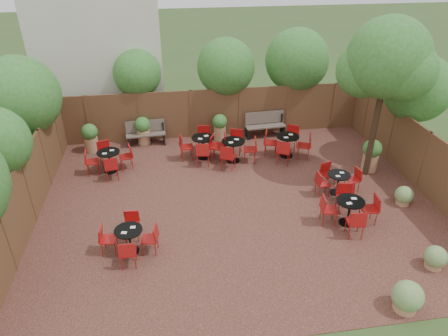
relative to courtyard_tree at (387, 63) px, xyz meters
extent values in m
plane|color=#354F23|center=(-4.71, -1.05, -3.88)|extent=(80.00, 80.00, 0.00)
cube|color=#341B15|center=(-4.71, -1.05, -3.87)|extent=(12.00, 10.00, 0.02)
cube|color=brown|center=(-4.71, 3.95, -2.88)|extent=(12.00, 0.08, 2.00)
cube|color=brown|center=(-10.71, -1.05, -2.88)|extent=(0.08, 10.00, 2.00)
cube|color=brown|center=(1.29, -1.05, -2.88)|extent=(0.08, 10.00, 2.00)
cube|color=beige|center=(-9.21, 6.95, 0.12)|extent=(5.00, 4.00, 8.00)
sphere|color=#2D6922|center=(-11.31, 1.95, -1.11)|extent=(2.58, 2.58, 2.58)
sphere|color=#2D6922|center=(-7.71, 4.65, -1.32)|extent=(1.86, 1.86, 1.86)
sphere|color=#2D6922|center=(-4.21, 4.55, -1.19)|extent=(2.31, 2.31, 2.31)
sphere|color=#2D6922|center=(-1.21, 4.75, -1.10)|extent=(2.61, 2.61, 2.61)
sphere|color=#2D6922|center=(1.89, 0.95, -1.19)|extent=(2.32, 2.32, 2.32)
cylinder|color=black|center=(0.01, 0.01, -1.74)|extent=(0.26, 0.26, 4.25)
sphere|color=#2D6922|center=(0.01, 0.01, 0.17)|extent=(2.48, 2.48, 2.48)
sphere|color=#2D6922|center=(-0.49, 0.41, -0.30)|extent=(1.74, 1.74, 1.74)
sphere|color=#2D6922|center=(0.41, -0.39, -0.13)|extent=(1.81, 1.81, 1.81)
cube|color=brown|center=(-7.56, 3.50, -3.43)|extent=(1.56, 0.58, 0.05)
cube|color=brown|center=(-7.56, 3.70, -3.15)|extent=(1.53, 0.23, 0.46)
cube|color=black|center=(-8.25, 3.50, -3.66)|extent=(0.10, 0.46, 0.41)
cube|color=black|center=(-6.87, 3.50, -3.66)|extent=(0.10, 0.46, 0.41)
cube|color=brown|center=(-2.73, 3.50, -3.40)|extent=(1.66, 0.61, 0.05)
cube|color=brown|center=(-2.73, 3.72, -3.10)|extent=(1.64, 0.24, 0.49)
cube|color=black|center=(-3.47, 3.50, -3.65)|extent=(0.10, 0.49, 0.44)
cube|color=black|center=(-1.99, 3.50, -3.65)|extent=(0.10, 0.49, 0.44)
cylinder|color=black|center=(-1.47, -1.01, -3.85)|extent=(0.41, 0.41, 0.03)
cylinder|color=black|center=(-1.47, -1.01, -3.52)|extent=(0.05, 0.05, 0.66)
cylinder|color=black|center=(-1.47, -1.01, -3.18)|extent=(0.71, 0.71, 0.03)
cube|color=white|center=(-1.36, -0.94, -3.16)|extent=(0.15, 0.12, 0.01)
cube|color=white|center=(-1.56, -1.12, -3.16)|extent=(0.15, 0.12, 0.01)
cylinder|color=black|center=(-1.79, -2.56, -3.85)|extent=(0.46, 0.46, 0.03)
cylinder|color=black|center=(-1.79, -2.56, -3.48)|extent=(0.05, 0.05, 0.73)
cylinder|color=black|center=(-1.79, -2.56, -3.10)|extent=(0.79, 0.79, 0.03)
cube|color=white|center=(-1.66, -2.47, -3.08)|extent=(0.16, 0.13, 0.02)
cube|color=white|center=(-1.89, -2.68, -3.08)|extent=(0.16, 0.13, 0.02)
cylinder|color=black|center=(-4.40, 1.61, -3.85)|extent=(0.49, 0.49, 0.03)
cylinder|color=black|center=(-4.40, 1.61, -3.45)|extent=(0.06, 0.06, 0.77)
cylinder|color=black|center=(-4.40, 1.61, -3.06)|extent=(0.84, 0.84, 0.03)
cube|color=white|center=(-4.26, 1.70, -3.03)|extent=(0.18, 0.15, 0.02)
cube|color=white|center=(-4.51, 1.48, -3.03)|extent=(0.18, 0.15, 0.02)
cylinder|color=black|center=(-2.34, 1.70, -3.85)|extent=(0.49, 0.49, 0.03)
cylinder|color=black|center=(-2.34, 1.70, -3.45)|extent=(0.06, 0.06, 0.78)
cylinder|color=black|center=(-2.34, 1.70, -3.05)|extent=(0.84, 0.84, 0.03)
cube|color=white|center=(-2.21, 1.79, -3.03)|extent=(0.19, 0.16, 0.02)
cube|color=white|center=(-2.46, 1.57, -3.03)|extent=(0.19, 0.16, 0.02)
cylinder|color=black|center=(-8.78, 1.53, -3.85)|extent=(0.45, 0.45, 0.03)
cylinder|color=black|center=(-8.78, 1.53, -3.48)|extent=(0.05, 0.05, 0.72)
cylinder|color=black|center=(-8.78, 1.53, -3.11)|extent=(0.78, 0.78, 0.03)
cube|color=white|center=(-8.66, 1.61, -3.09)|extent=(0.16, 0.13, 0.02)
cube|color=white|center=(-8.88, 1.40, -3.09)|extent=(0.16, 0.13, 0.02)
cylinder|color=black|center=(-5.45, 2.07, -3.85)|extent=(0.49, 0.49, 0.03)
cylinder|color=black|center=(-5.45, 2.07, -3.45)|extent=(0.06, 0.06, 0.78)
cylinder|color=black|center=(-5.45, 2.07, -3.05)|extent=(0.84, 0.84, 0.03)
cube|color=white|center=(-5.31, 2.16, -3.03)|extent=(0.16, 0.12, 0.02)
cube|color=white|center=(-5.56, 1.94, -3.03)|extent=(0.16, 0.12, 0.02)
cylinder|color=black|center=(-7.89, -2.84, -3.85)|extent=(0.42, 0.42, 0.03)
cylinder|color=black|center=(-7.89, -2.84, -3.51)|extent=(0.05, 0.05, 0.67)
cylinder|color=black|center=(-7.89, -2.84, -3.17)|extent=(0.72, 0.72, 0.03)
cube|color=white|center=(-7.78, -2.77, -3.15)|extent=(0.13, 0.10, 0.01)
cube|color=white|center=(-7.99, -2.96, -3.15)|extent=(0.13, 0.10, 0.01)
cylinder|color=#A67753|center=(-7.66, 3.62, -3.57)|extent=(0.51, 0.51, 0.58)
sphere|color=#2D6922|center=(-7.66, 3.62, -3.05)|extent=(0.61, 0.61, 0.61)
cylinder|color=#A67753|center=(-4.61, 3.55, -3.59)|extent=(0.49, 0.49, 0.56)
sphere|color=#2D6922|center=(-4.61, 3.55, -3.09)|extent=(0.58, 0.58, 0.58)
cylinder|color=#A67753|center=(-9.61, 3.22, -3.57)|extent=(0.51, 0.51, 0.58)
sphere|color=#2D6922|center=(-9.61, 3.22, -3.05)|extent=(0.61, 0.61, 0.61)
cylinder|color=#A67753|center=(0.23, 0.24, -3.56)|extent=(0.53, 0.53, 0.61)
sphere|color=#2D6922|center=(0.23, 0.24, -3.01)|extent=(0.64, 0.64, 0.64)
cylinder|color=#A67753|center=(-0.40, -4.58, -3.77)|extent=(0.41, 0.41, 0.19)
sphere|color=#668947|center=(-0.40, -4.58, -3.54)|extent=(0.56, 0.56, 0.56)
cylinder|color=#A67753|center=(-1.82, -5.70, -3.75)|extent=(0.50, 0.50, 0.23)
sphere|color=#668947|center=(-1.82, -5.70, -3.47)|extent=(0.68, 0.68, 0.68)
cylinder|color=#A67753|center=(0.30, -1.89, -3.77)|extent=(0.40, 0.40, 0.18)
sphere|color=#668947|center=(0.30, -1.89, -3.54)|extent=(0.55, 0.55, 0.55)
camera|label=1|loc=(-6.72, -11.29, 3.32)|focal=32.54mm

